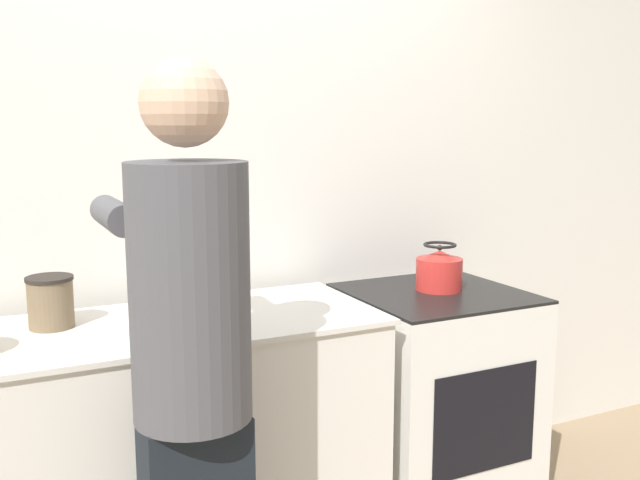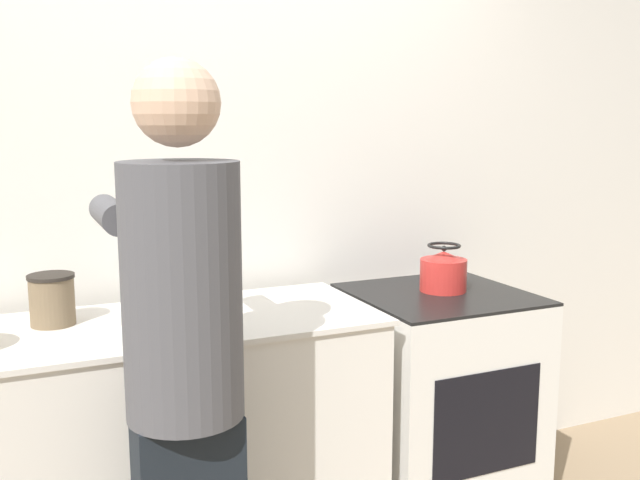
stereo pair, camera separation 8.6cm
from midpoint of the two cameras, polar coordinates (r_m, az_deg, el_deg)
wall_back at (r=2.82m, az=-9.79°, el=3.52°), size 8.00×0.05×2.60m
counter at (r=2.57m, az=-14.63°, el=-16.65°), size 1.58×0.62×0.93m
oven at (r=3.02m, az=8.25°, el=-12.58°), size 0.66×0.65×0.91m
person at (r=1.94m, az=-11.56°, el=-9.57°), size 0.35×0.59×1.74m
cutting_board at (r=2.44m, az=-13.43°, el=-6.08°), size 0.28×0.24×0.02m
knife at (r=2.41m, az=-13.63°, el=-6.03°), size 0.20×0.13×0.01m
kettle at (r=2.90m, az=8.67°, el=-2.42°), size 0.19×0.19×0.19m
canister_jar at (r=2.45m, az=-21.70°, el=-4.63°), size 0.15×0.15×0.17m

